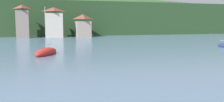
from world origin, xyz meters
TOP-DOWN VIEW (x-y plane):
  - wooded_hillside at (6.26, 141.05)m, footprint 352.00×48.87m
  - shore_building_west at (-9.90, 107.62)m, footprint 4.14×4.96m
  - shore_building_westcentral at (0.00, 107.26)m, footprint 5.82×4.22m
  - shore_building_central at (9.90, 107.79)m, footprint 5.16×5.33m
  - sailboat_far_9 at (-4.49, 61.57)m, footprint 4.72×6.59m

SIDE VIEW (x-z plane):
  - sailboat_far_9 at x=-4.49m, z-range -3.58..4.27m
  - shore_building_central at x=9.90m, z-range -0.11..7.73m
  - shore_building_westcentral at x=0.00m, z-range -0.14..9.85m
  - shore_building_west at x=-9.90m, z-range -0.15..10.56m
  - wooded_hillside at x=6.26m, z-range -7.89..18.89m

